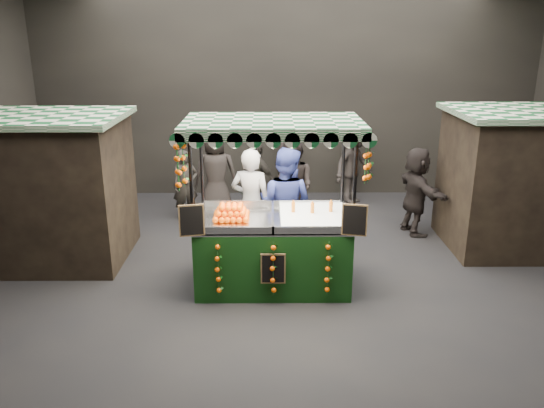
{
  "coord_description": "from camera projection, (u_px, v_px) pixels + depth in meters",
  "views": [
    {
      "loc": [
        -0.42,
        -8.11,
        3.99
      ],
      "look_at": [
        -0.36,
        0.29,
        1.24
      ],
      "focal_mm": 35.61,
      "sensor_mm": 36.0,
      "label": 1
    }
  ],
  "objects": [
    {
      "name": "shopper_3",
      "position": [
        354.0,
        165.0,
        12.69
      ],
      "size": [
        1.36,
        1.3,
        1.85
      ],
      "rotation": [
        0.0,
        0.0,
        0.7
      ],
      "color": "#2C2624",
      "rests_on": "ground"
    },
    {
      "name": "shopper_4",
      "position": [
        216.0,
        174.0,
        11.75
      ],
      "size": [
        0.98,
        0.67,
        1.93
      ],
      "rotation": [
        0.0,
        0.0,
        3.21
      ],
      "color": "#2B2523",
      "rests_on": "ground"
    },
    {
      "name": "vendor_grey",
      "position": [
        251.0,
        204.0,
        9.56
      ],
      "size": [
        0.84,
        0.66,
        2.02
      ],
      "rotation": [
        0.0,
        0.0,
        2.88
      ],
      "color": "gray",
      "rests_on": "ground"
    },
    {
      "name": "neighbour_stall_left",
      "position": [
        42.0,
        188.0,
        9.47
      ],
      "size": [
        3.0,
        2.2,
        2.6
      ],
      "color": "black",
      "rests_on": "ground"
    },
    {
      "name": "vendor_blue",
      "position": [
        285.0,
        205.0,
        9.47
      ],
      "size": [
        1.23,
        1.12,
        2.06
      ],
      "rotation": [
        0.0,
        0.0,
        2.72
      ],
      "color": "navy",
      "rests_on": "ground"
    },
    {
      "name": "neighbour_stall_right",
      "position": [
        528.0,
        180.0,
        10.0
      ],
      "size": [
        3.0,
        2.2,
        2.6
      ],
      "color": "black",
      "rests_on": "ground"
    },
    {
      "name": "juice_stall",
      "position": [
        273.0,
        237.0,
        8.52
      ],
      "size": [
        2.78,
        1.63,
        2.69
      ],
      "color": "black",
      "rests_on": "ground"
    },
    {
      "name": "shopper_0",
      "position": [
        185.0,
        185.0,
        11.6
      ],
      "size": [
        0.66,
        0.55,
        1.53
      ],
      "rotation": [
        0.0,
        0.0,
        0.39
      ],
      "color": "#2C2824",
      "rests_on": "ground"
    },
    {
      "name": "shopper_2",
      "position": [
        258.0,
        181.0,
        11.73
      ],
      "size": [
        1.0,
        0.93,
        1.65
      ],
      "rotation": [
        0.0,
        0.0,
        2.44
      ],
      "color": "#282520",
      "rests_on": "ground"
    },
    {
      "name": "ground",
      "position": [
        294.0,
        280.0,
        8.95
      ],
      "size": [
        12.0,
        12.0,
        0.0
      ],
      "primitive_type": "plane",
      "color": "black",
      "rests_on": "ground"
    },
    {
      "name": "shopper_5",
      "position": [
        416.0,
        191.0,
        10.75
      ],
      "size": [
        0.87,
        1.72,
        1.78
      ],
      "rotation": [
        0.0,
        0.0,
        1.79
      ],
      "color": "black",
      "rests_on": "ground"
    },
    {
      "name": "market_hall",
      "position": [
        297.0,
        71.0,
        7.9
      ],
      "size": [
        12.1,
        10.1,
        5.05
      ],
      "color": "black",
      "rests_on": "ground"
    },
    {
      "name": "shopper_6",
      "position": [
        285.0,
        160.0,
        13.03
      ],
      "size": [
        0.69,
        0.82,
        1.92
      ],
      "rotation": [
        0.0,
        0.0,
        -1.18
      ],
      "color": "#2C2524",
      "rests_on": "ground"
    },
    {
      "name": "shopper_1",
      "position": [
        294.0,
        187.0,
        10.87
      ],
      "size": [
        1.14,
        1.15,
        1.88
      ],
      "rotation": [
        0.0,
        0.0,
        -0.84
      ],
      "color": "black",
      "rests_on": "ground"
    }
  ]
}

